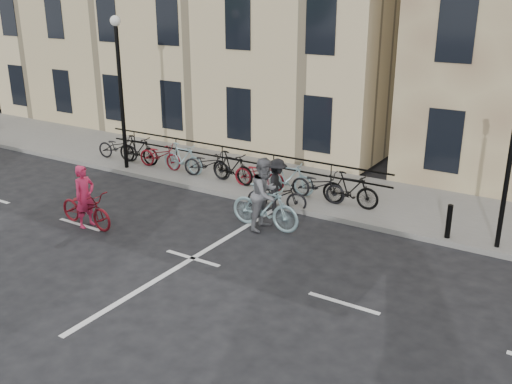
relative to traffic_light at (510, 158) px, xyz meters
The scene contains 10 objects.
ground 7.96m from the traffic_light, 145.01° to the right, with size 120.00×120.00×0.00m, color black.
sidewalk 10.60m from the traffic_light, behind, with size 46.00×4.00×0.15m, color slate.
building_west 17.70m from the traffic_light, 150.33° to the left, with size 20.00×10.00×10.00m, color #CDB78B.
traffic_light is the anchor object (origin of this frame).
lamp_post 12.74m from the traffic_light, behind, with size 0.36×0.36×5.28m.
bollard_east 2.21m from the traffic_light, behind, with size 0.14×0.14×0.90m, color black.
parked_bikes 9.22m from the traffic_light, behind, with size 11.45×1.23×1.05m.
cyclist_pink 10.99m from the traffic_light, 156.73° to the right, with size 1.99×0.78×1.75m.
cyclist_grey 6.19m from the traffic_light, 162.72° to the right, with size 2.08×0.98×2.01m.
cyclist_dark 6.38m from the traffic_light, behind, with size 1.89×1.17×1.59m.
Camera 1 is at (8.04, -9.83, 6.15)m, focal length 40.00 mm.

